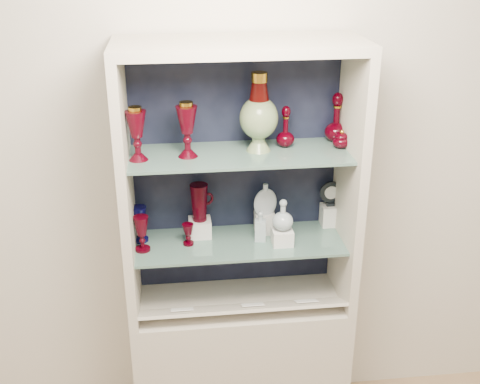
{
  "coord_description": "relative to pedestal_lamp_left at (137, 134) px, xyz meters",
  "views": [
    {
      "loc": [
        -0.28,
        -0.81,
        2.34
      ],
      "look_at": [
        0.0,
        1.53,
        1.3
      ],
      "focal_mm": 45.0,
      "sensor_mm": 36.0,
      "label": 1
    }
  ],
  "objects": [
    {
      "name": "ruby_decanter_a",
      "position": [
        0.62,
        0.09,
        -0.01
      ],
      "size": [
        0.09,
        0.09,
        0.2
      ],
      "primitive_type": null,
      "rotation": [
        0.0,
        0.0,
        -0.08
      ],
      "color": "#3B000A",
      "rests_on": "shelf_upper"
    },
    {
      "name": "ruby_goblet_tall",
      "position": [
        -0.01,
        -0.0,
        -0.45
      ],
      "size": [
        0.07,
        0.07,
        0.16
      ],
      "primitive_type": null,
      "rotation": [
        0.0,
        0.0,
        0.12
      ],
      "color": "#41020E",
      "rests_on": "shelf_lower"
    },
    {
      "name": "enamel_urn",
      "position": [
        0.5,
        0.05,
        0.06
      ],
      "size": [
        0.19,
        0.19,
        0.33
      ],
      "primitive_type": null,
      "rotation": [
        0.0,
        0.0,
        0.19
      ],
      "color": "#09411C",
      "rests_on": "shelf_upper"
    },
    {
      "name": "cabinet_side_left",
      "position": [
        -0.06,
        0.01,
        -0.26
      ],
      "size": [
        0.04,
        0.4,
        1.15
      ],
      "primitive_type": "cube",
      "color": "beige",
      "rests_on": "cabinet_base"
    },
    {
      "name": "clear_square_bottle",
      "position": [
        0.51,
        0.03,
        -0.46
      ],
      "size": [
        0.06,
        0.06,
        0.14
      ],
      "primitive_type": null,
      "rotation": [
        0.0,
        0.0,
        -0.15
      ],
      "color": "#9CAFB5",
      "rests_on": "shelf_lower"
    },
    {
      "name": "label_ledge",
      "position": [
        0.42,
        -0.1,
        -0.8
      ],
      "size": [
        0.92,
        0.17,
        0.09
      ],
      "primitive_type": "cube",
      "rotation": [
        -0.44,
        0.0,
        0.0
      ],
      "color": "beige",
      "rests_on": "cabinet_base"
    },
    {
      "name": "ruby_goblet_small",
      "position": [
        0.19,
        0.03,
        -0.48
      ],
      "size": [
        0.06,
        0.06,
        0.1
      ],
      "primitive_type": null,
      "rotation": [
        0.0,
        0.0,
        -0.27
      ],
      "color": "#3B000A",
      "rests_on": "shelf_lower"
    },
    {
      "name": "cabinet_back_panel",
      "position": [
        0.42,
        0.2,
        -0.26
      ],
      "size": [
        0.98,
        0.02,
        1.15
      ],
      "primitive_type": "cube",
      "color": "black",
      "rests_on": "cabinet_base"
    },
    {
      "name": "lidded_bowl",
      "position": [
        0.86,
        0.04,
        -0.07
      ],
      "size": [
        0.08,
        0.08,
        0.08
      ],
      "primitive_type": null,
      "rotation": [
        0.0,
        0.0,
        -0.12
      ],
      "color": "#3B000A",
      "rests_on": "shelf_upper"
    },
    {
      "name": "flat_flask",
      "position": [
        0.55,
        0.11,
        -0.36
      ],
      "size": [
        0.12,
        0.06,
        0.15
      ],
      "primitive_type": null,
      "rotation": [
        0.0,
        0.0,
        0.19
      ],
      "color": "silver",
      "rests_on": "riser_flat_flask"
    },
    {
      "name": "riser_clear_round_decanter",
      "position": [
        0.6,
        -0.02,
        -0.5
      ],
      "size": [
        0.09,
        0.09,
        0.07
      ],
      "primitive_type": "cube",
      "color": "silver",
      "rests_on": "shelf_lower"
    },
    {
      "name": "riser_flat_flask",
      "position": [
        0.55,
        0.11,
        -0.49
      ],
      "size": [
        0.09,
        0.09,
        0.09
      ],
      "primitive_type": "cube",
      "color": "silver",
      "rests_on": "shelf_lower"
    },
    {
      "name": "shelf_lower",
      "position": [
        0.42,
        0.03,
        -0.54
      ],
      "size": [
        0.92,
        0.34,
        0.01
      ],
      "primitive_type": "cube",
      "color": "slate",
      "rests_on": "cabinet_side_left"
    },
    {
      "name": "label_card_1",
      "position": [
        0.46,
        -0.1,
        -0.79
      ],
      "size": [
        0.1,
        0.06,
        0.03
      ],
      "primitive_type": "cube",
      "rotation": [
        -0.44,
        0.0,
        0.0
      ],
      "color": "white",
      "rests_on": "label_ledge"
    },
    {
      "name": "cabinet_side_right",
      "position": [
        0.9,
        0.01,
        -0.26
      ],
      "size": [
        0.04,
        0.4,
        1.15
      ],
      "primitive_type": "cube",
      "color": "beige",
      "rests_on": "cabinet_base"
    },
    {
      "name": "clear_round_decanter",
      "position": [
        0.6,
        -0.02,
        -0.39
      ],
      "size": [
        0.12,
        0.12,
        0.14
      ],
      "primitive_type": null,
      "rotation": [
        0.0,
        0.0,
        -0.36
      ],
      "color": "#9CAFB5",
      "rests_on": "riser_clear_round_decanter"
    },
    {
      "name": "cabinet_top_cap",
      "position": [
        0.42,
        0.01,
        0.34
      ],
      "size": [
        1.0,
        0.4,
        0.04
      ],
      "primitive_type": "cube",
      "color": "beige",
      "rests_on": "cabinet_side_left"
    },
    {
      "name": "cabinet_base",
      "position": [
        0.42,
        0.01,
        -1.21
      ],
      "size": [
        1.0,
        0.4,
        0.75
      ],
      "primitive_type": "cube",
      "color": "beige",
      "rests_on": "ground"
    },
    {
      "name": "riser_cameo_medallion",
      "position": [
        0.86,
        0.14,
        -0.48
      ],
      "size": [
        0.08,
        0.08,
        0.1
      ],
      "primitive_type": "cube",
      "color": "silver",
      "rests_on": "shelf_lower"
    },
    {
      "name": "cameo_medallion",
      "position": [
        0.86,
        0.14,
        -0.37
      ],
      "size": [
        0.11,
        0.04,
        0.12
      ],
      "primitive_type": null,
      "rotation": [
        0.0,
        0.0,
        0.0
      ],
      "color": "black",
      "rests_on": "riser_cameo_medallion"
    },
    {
      "name": "ruby_pitcher",
      "position": [
        0.25,
        0.1,
        -0.37
      ],
      "size": [
        0.15,
        0.12,
        0.17
      ],
      "primitive_type": null,
      "rotation": [
        0.0,
        0.0,
        0.38
      ],
      "color": "#41020E",
      "rests_on": "riser_ruby_pitcher"
    },
    {
      "name": "pedestal_lamp_left",
      "position": [
        0.0,
        0.0,
        0.0
      ],
      "size": [
        0.11,
        0.11,
        0.22
      ],
      "primitive_type": null,
      "rotation": [
        0.0,
        0.0,
        -0.34
      ],
      "color": "#41020E",
      "rests_on": "shelf_upper"
    },
    {
      "name": "pedestal_lamp_right",
      "position": [
        0.2,
        0.02,
        0.0
      ],
      "size": [
        0.12,
        0.12,
        0.23
      ],
      "primitive_type": null,
      "rotation": [
        0.0,
        0.0,
        0.37
      ],
      "color": "#41020E",
      "rests_on": "shelf_upper"
    },
    {
      "name": "shelf_upper",
      "position": [
        0.42,
        0.03,
        -0.12
      ],
      "size": [
        0.92,
        0.34,
        0.01
      ],
      "primitive_type": "cube",
      "color": "slate",
      "rests_on": "cabinet_side_left"
    },
    {
      "name": "cobalt_goblet",
      "position": [
        -0.02,
        0.09,
        -0.45
      ],
      "size": [
        0.09,
        0.09,
        0.17
      ],
      "primitive_type": null,
      "rotation": [
        0.0,
        0.0,
        -0.42
      ],
      "color": "#0C0B43",
      "rests_on": "shelf_lower"
    },
    {
      "name": "label_card_2",
      "position": [
        0.71,
        -0.1,
        -0.79
      ],
      "size": [
        0.1,
        0.06,
        0.03
      ],
      "primitive_type": "cube",
      "rotation": [
        -0.44,
        0.0,
        0.0
      ],
      "color": "white",
      "rests_on": "label_ledge"
    },
    {
      "name": "label_card_0",
      "position": [
        0.15,
        -0.1,
        -0.79
      ],
      "size": [
        0.1,
        0.06,
        0.03
      ],
      "primitive_type": "cube",
      "rotation": [
        -0.44,
        0.0,
        0.0
      ],
      "color": "white",
      "rests_on": "label_ledge"
    },
    {
      "name": "ruby_decanter_b",
      "position": [
        0.86,
        0.13,
        0.01
      ],
      "size": [
        0.1,
        0.1,
        0.23
      ],
      "primitive_type": null,
      "rotation": [
        0.0,
        0.0,
        0.04
      ],
      "color": "#3B000A",
      "rests_on": "shelf_upper"
    },
    {
      "name": "riser_ruby_pitcher",
      "position": [
        0.25,
        0.1,
        -0.49
      ],
      "size": [
        0.1,
        0.1,
        0.08
      ],
      "primitive_type": "cube",
      "color": "silver",
      "rests_on": "shelf_lower"
    },
    {
      "name": "wall_back",
      "position": [
        0.42,
        0.23,
        -0.18
      ],
      "size": [
        3.5,
        0.02,
        2.8
      ],
      "primitive_type": "cube",
      "color": "beige",
      "rests_on": "ground"
    }
  ]
}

